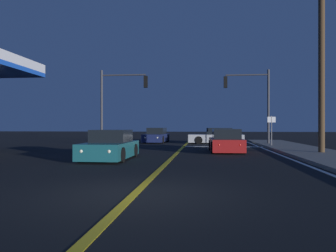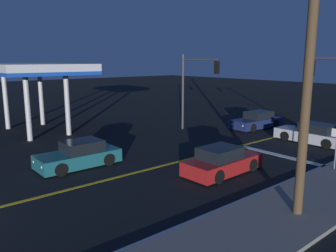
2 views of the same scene
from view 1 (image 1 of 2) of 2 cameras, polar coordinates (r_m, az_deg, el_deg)
ground_plane at (r=7.76m, az=-5.56°, el=-11.29°), size 160.00×160.00×0.00m
sidewalk_right at (r=17.87m, az=25.09°, el=-4.62°), size 3.20×33.88×0.15m
lane_line_center at (r=17.00m, az=0.99°, el=-5.09°), size 0.20×32.00×0.01m
lane_line_edge_right at (r=17.37m, az=19.29°, el=-4.98°), size 0.16×32.00×0.01m
stop_bar at (r=24.85m, az=9.27°, el=-3.47°), size 5.70×0.50×0.01m
car_distant_tail_silver at (r=29.19m, az=8.23°, el=-1.81°), size 4.72×1.89×1.34m
car_side_waiting_red at (r=19.88m, az=9.76°, el=-2.68°), size 1.95×4.28×1.34m
car_parked_curb_navy at (r=30.85m, az=-1.97°, el=-1.71°), size 2.02×4.67×1.34m
car_lead_oncoming_teal at (r=15.59m, az=-9.74°, el=-3.43°), size 1.93×4.25×1.34m
traffic_signal_near_right at (r=27.43m, az=14.10°, el=5.08°), size 3.56×0.28×5.94m
traffic_signal_far_left at (r=26.65m, az=-8.48°, el=5.17°), size 3.73×0.28×5.88m
utility_pole_right at (r=19.69m, az=24.55°, el=11.63°), size 1.42×0.32×10.68m
street_sign_corner at (r=24.71m, az=17.12°, el=-0.03°), size 0.56×0.06×2.21m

